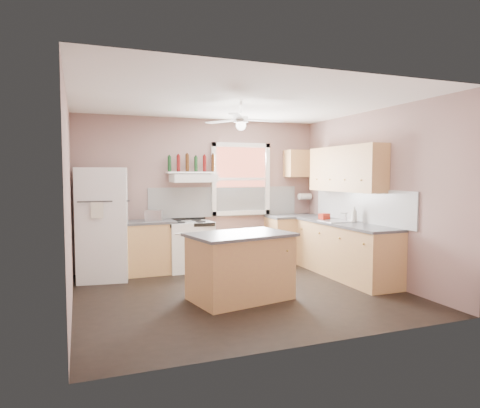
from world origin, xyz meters
name	(u,v)px	position (x,y,z in m)	size (l,w,h in m)	color
floor	(241,293)	(0.00, 0.00, 0.00)	(4.50, 4.50, 0.00)	black
ceiling	(241,101)	(0.00, 0.00, 2.70)	(4.50, 4.50, 0.00)	white
wall_back	(202,193)	(0.00, 2.02, 1.35)	(4.50, 0.05, 2.70)	#886962
wall_right	(374,196)	(2.27, 0.00, 1.35)	(0.05, 4.00, 2.70)	#886962
wall_left	(67,202)	(-2.27, 0.00, 1.35)	(0.05, 4.00, 2.70)	#886962
backsplash_back	(226,202)	(0.45, 1.99, 1.18)	(2.90, 0.03, 0.55)	white
backsplash_right	(360,205)	(2.23, 0.30, 1.18)	(0.03, 2.60, 0.55)	white
window_view	(241,179)	(0.75, 1.98, 1.60)	(1.00, 0.02, 1.20)	brown
window_frame	(241,179)	(0.75, 1.96, 1.60)	(1.16, 0.07, 1.36)	white
refrigerator	(103,224)	(-1.78, 1.54, 0.90)	(0.76, 0.74, 1.79)	white
base_cabinet_left	(147,248)	(-1.06, 1.70, 0.43)	(0.90, 0.60, 0.86)	tan
counter_left	(147,222)	(-1.06, 1.70, 0.88)	(0.92, 0.62, 0.04)	#3E3E41
toaster	(154,215)	(-0.95, 1.69, 0.99)	(0.28, 0.16, 0.18)	silver
stove	(189,246)	(-0.34, 1.70, 0.43)	(0.78, 0.64, 0.86)	white
range_hood	(193,178)	(-0.23, 1.75, 1.62)	(0.78, 0.50, 0.14)	white
bottle_shelf	(192,173)	(-0.23, 1.87, 1.72)	(0.90, 0.26, 0.03)	white
cart	(232,251)	(0.49, 1.75, 0.28)	(0.56, 0.37, 0.56)	tan
base_cabinet_corner	(294,239)	(1.75, 1.70, 0.43)	(1.00, 0.60, 0.86)	tan
base_cabinet_right	(345,251)	(1.95, 0.30, 0.43)	(0.60, 2.20, 0.86)	tan
counter_corner	(294,216)	(1.75, 1.70, 0.88)	(1.02, 0.62, 0.04)	#3E3E41
counter_right	(345,224)	(1.94, 0.30, 0.88)	(0.62, 2.22, 0.04)	#3E3E41
sink	(338,222)	(1.94, 0.50, 0.90)	(0.55, 0.45, 0.03)	silver
faucet	(346,217)	(2.10, 0.50, 0.97)	(0.03, 0.03, 0.14)	silver
upper_cabinet_right	(346,169)	(2.08, 0.50, 1.78)	(0.33, 1.80, 0.76)	tan
upper_cabinet_corner	(300,164)	(1.95, 1.83, 1.90)	(0.60, 0.33, 0.52)	tan
paper_towel	(305,196)	(2.07, 1.86, 1.25)	(0.12, 0.12, 0.26)	white
island	(240,268)	(-0.12, -0.28, 0.43)	(1.27, 0.81, 0.86)	tan
island_top	(240,235)	(-0.12, -0.28, 0.88)	(1.35, 0.88, 0.04)	#3E3E41
ceiling_fan_hub	(241,120)	(0.00, 0.00, 2.45)	(0.20, 0.20, 0.08)	white
soap_bottle	(354,214)	(2.10, 0.27, 1.03)	(0.10, 0.10, 0.26)	silver
red_caddy	(324,216)	(1.91, 0.88, 0.95)	(0.18, 0.12, 0.10)	#A11D0D
wine_bottles	(192,164)	(-0.22, 1.87, 1.88)	(0.86, 0.06, 0.31)	#143819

